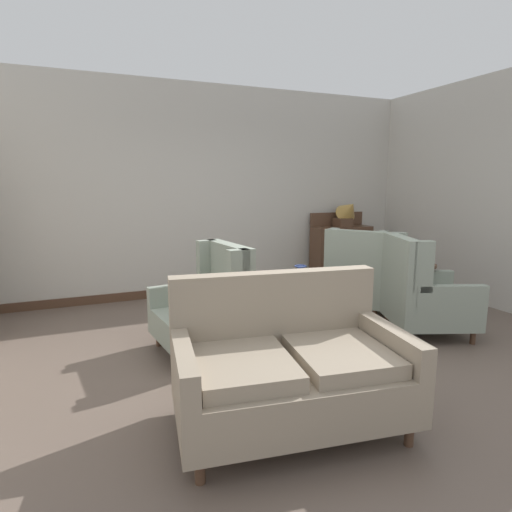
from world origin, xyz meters
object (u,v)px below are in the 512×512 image
at_px(settee, 289,367).
at_px(side_table, 414,287).
at_px(armchair_near_window, 360,277).
at_px(porcelain_vase, 300,281).
at_px(sideboard, 341,251).
at_px(armchair_foreground_right, 421,294).
at_px(coffee_table, 300,302).
at_px(gramophone, 348,212).
at_px(armchair_far_left, 208,306).

relative_size(settee, side_table, 2.31).
xyz_separation_m(settee, side_table, (2.38, 1.38, 0.01)).
bearing_deg(side_table, armchair_near_window, 119.45).
height_order(porcelain_vase, sideboard, sideboard).
bearing_deg(armchair_foreground_right, coffee_table, 94.14).
bearing_deg(gramophone, settee, -129.64).
relative_size(porcelain_vase, settee, 0.19).
xyz_separation_m(side_table, sideboard, (0.31, 2.02, 0.11)).
bearing_deg(porcelain_vase, armchair_far_left, 177.93).
bearing_deg(sideboard, armchair_far_left, -146.08).
height_order(armchair_near_window, armchair_foreground_right, armchair_foreground_right).
xyz_separation_m(armchair_far_left, sideboard, (2.82, 1.89, 0.09)).
bearing_deg(side_table, armchair_far_left, 177.20).
bearing_deg(coffee_table, armchair_near_window, 25.55).
xyz_separation_m(coffee_table, armchair_foreground_right, (1.28, -0.38, 0.05)).
distance_m(settee, sideboard, 4.33).
distance_m(armchair_far_left, gramophone, 3.47).
distance_m(porcelain_vase, armchair_foreground_right, 1.34).
bearing_deg(armchair_near_window, coffee_table, 79.17).
relative_size(armchair_foreground_right, sideboard, 0.93).
distance_m(armchair_far_left, armchair_near_window, 2.22).
bearing_deg(armchair_far_left, armchair_foreground_right, 70.81).
bearing_deg(side_table, gramophone, 79.39).
distance_m(armchair_near_window, gramophone, 1.67).
height_order(armchair_near_window, sideboard, sideboard).
relative_size(armchair_foreground_right, side_table, 1.53).
height_order(settee, sideboard, sideboard).
bearing_deg(gramophone, armchair_near_window, -117.92).
bearing_deg(porcelain_vase, sideboard, 46.87).
xyz_separation_m(armchair_foreground_right, gramophone, (0.60, 2.27, 0.74)).
bearing_deg(porcelain_vase, armchair_near_window, 24.12).
bearing_deg(porcelain_vase, armchair_foreground_right, -18.83).
height_order(settee, side_table, settee).
height_order(armchair_far_left, armchair_foreground_right, armchair_foreground_right).
bearing_deg(armchair_far_left, porcelain_vase, 80.35).
bearing_deg(side_table, sideboard, 81.18).
bearing_deg(settee, gramophone, 58.11).
bearing_deg(side_table, settee, -149.93).
xyz_separation_m(porcelain_vase, armchair_near_window, (1.16, 0.52, -0.16)).
distance_m(coffee_table, armchair_near_window, 1.31).
bearing_deg(side_table, armchair_foreground_right, -124.61).
bearing_deg(coffee_table, sideboard, 47.19).
distance_m(armchair_foreground_right, side_table, 0.42).
bearing_deg(armchair_far_left, settee, -2.69).
bearing_deg(coffee_table, porcelain_vase, 63.93).
relative_size(coffee_table, armchair_foreground_right, 0.90).
xyz_separation_m(coffee_table, armchair_far_left, (-0.99, 0.08, 0.04)).
height_order(porcelain_vase, settee, settee).
relative_size(porcelain_vase, side_table, 0.44).
bearing_deg(armchair_foreground_right, armchair_near_window, 27.06).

